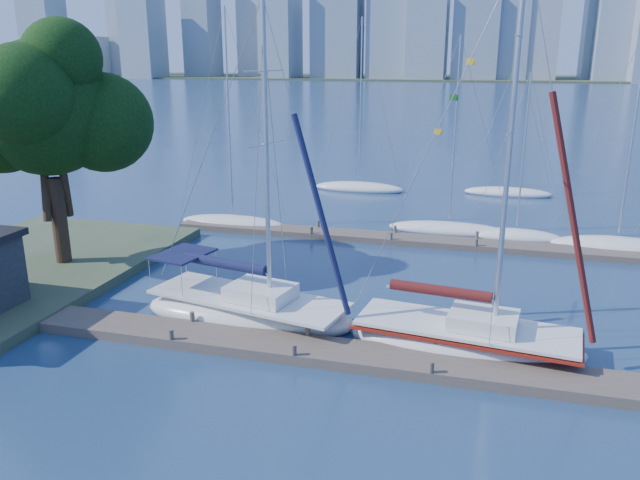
# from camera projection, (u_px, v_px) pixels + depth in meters

# --- Properties ---
(ground) EXTENTS (700.00, 700.00, 0.00)m
(ground) POSITION_uv_depth(u_px,v_px,m) (301.00, 354.00, 23.88)
(ground) COLOR navy
(ground) RESTS_ON ground
(near_dock) EXTENTS (26.00, 2.00, 0.40)m
(near_dock) POSITION_uv_depth(u_px,v_px,m) (301.00, 349.00, 23.83)
(near_dock) COLOR #4C4037
(near_dock) RESTS_ON ground
(far_dock) EXTENTS (30.00, 1.80, 0.36)m
(far_dock) POSITION_uv_depth(u_px,v_px,m) (409.00, 240.00, 38.12)
(far_dock) COLOR #4C4037
(far_dock) RESTS_ON ground
(far_shore) EXTENTS (800.00, 100.00, 1.50)m
(far_shore) POSITION_uv_depth(u_px,v_px,m) (484.00, 79.00, 319.78)
(far_shore) COLOR #38472D
(far_shore) RESTS_ON ground
(tree) EXTENTS (9.43, 8.61, 12.76)m
(tree) POSITION_uv_depth(u_px,v_px,m) (46.00, 105.00, 30.75)
(tree) COLOR #332316
(tree) RESTS_ON ground
(sailboat_navy) EXTENTS (9.83, 4.89, 13.73)m
(sailboat_navy) POSITION_uv_depth(u_px,v_px,m) (248.00, 299.00, 26.63)
(sailboat_navy) COLOR silver
(sailboat_navy) RESTS_ON ground
(sailboat_maroon) EXTENTS (9.24, 3.96, 15.19)m
(sailboat_maroon) POSITION_uv_depth(u_px,v_px,m) (467.00, 322.00, 23.87)
(sailboat_maroon) COLOR silver
(sailboat_maroon) RESTS_ON ground
(bg_boat_0) EXTENTS (7.48, 2.54, 14.28)m
(bg_boat_0) POSITION_uv_depth(u_px,v_px,m) (233.00, 222.00, 41.81)
(bg_boat_0) COLOR silver
(bg_boat_0) RESTS_ON ground
(bg_boat_2) EXTENTS (7.96, 5.12, 12.52)m
(bg_boat_2) POSITION_uv_depth(u_px,v_px,m) (449.00, 229.00, 40.26)
(bg_boat_2) COLOR silver
(bg_boat_2) RESTS_ON ground
(bg_boat_3) EXTENTS (5.84, 3.06, 10.40)m
(bg_boat_3) POSITION_uv_depth(u_px,v_px,m) (516.00, 236.00, 38.82)
(bg_boat_3) COLOR silver
(bg_boat_3) RESTS_ON ground
(bg_boat_4) EXTENTS (7.61, 3.01, 13.13)m
(bg_boat_4) POSITION_uv_depth(u_px,v_px,m) (617.00, 246.00, 36.51)
(bg_boat_4) COLOR silver
(bg_boat_4) RESTS_ON ground
(bg_boat_6) EXTENTS (7.92, 4.33, 14.30)m
(bg_boat_6) POSITION_uv_depth(u_px,v_px,m) (359.00, 187.00, 52.94)
(bg_boat_6) COLOR silver
(bg_boat_6) RESTS_ON ground
(bg_boat_7) EXTENTS (7.23, 4.36, 11.54)m
(bg_boat_7) POSITION_uv_depth(u_px,v_px,m) (508.00, 192.00, 51.15)
(bg_boat_7) COLOR silver
(bg_boat_7) RESTS_ON ground
(skyline) EXTENTS (503.39, 51.31, 96.93)m
(skyline) POSITION_uv_depth(u_px,v_px,m) (536.00, 5.00, 278.22)
(skyline) COLOR gray
(skyline) RESTS_ON ground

